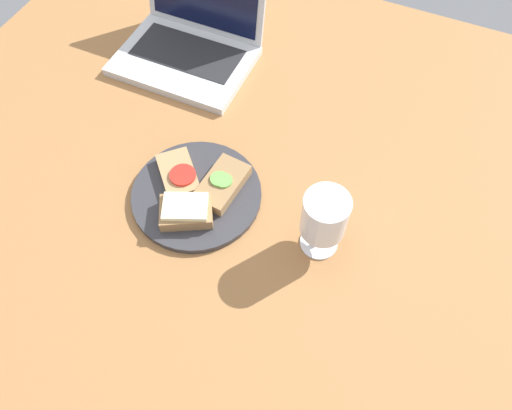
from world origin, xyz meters
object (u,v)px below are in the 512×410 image
at_px(sandwich_with_tomato, 179,174).
at_px(sandwich_with_cheese, 186,210).
at_px(wine_glass, 324,218).
at_px(laptop, 190,41).
at_px(sandwich_with_cucumber, 223,183).
at_px(plate, 197,194).

relative_size(sandwich_with_tomato, sandwich_with_cheese, 1.04).
bearing_deg(sandwich_with_cheese, wine_glass, 12.05).
relative_size(sandwich_with_cheese, laptop, 0.38).
distance_m(sandwich_with_cheese, wine_glass, 0.26).
height_order(sandwich_with_tomato, laptop, laptop).
bearing_deg(sandwich_with_tomato, wine_glass, -3.47).
bearing_deg(sandwich_with_tomato, sandwich_with_cheese, -51.87).
bearing_deg(sandwich_with_cucumber, sandwich_with_tomato, -170.55).
xyz_separation_m(sandwich_with_cheese, wine_glass, (0.24, 0.05, 0.06)).
bearing_deg(sandwich_with_cheese, plate, 98.87).
bearing_deg(sandwich_with_cucumber, wine_glass, -8.84).
bearing_deg(laptop, wine_glass, -37.89).
height_order(sandwich_with_cucumber, sandwich_with_tomato, sandwich_with_cucumber).
bearing_deg(wine_glass, sandwich_with_cucumber, 171.16).
bearing_deg(plate, wine_glass, -0.01).
height_order(sandwich_with_tomato, wine_glass, wine_glass).
distance_m(plate, sandwich_with_cheese, 0.06).
relative_size(plate, laptop, 0.83).
relative_size(sandwich_with_cheese, wine_glass, 0.82).
bearing_deg(wine_glass, sandwich_with_tomato, 176.53).
xyz_separation_m(sandwich_with_cucumber, wine_glass, (0.21, -0.03, 0.07)).
xyz_separation_m(plate, sandwich_with_cucumber, (0.04, 0.03, 0.02)).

